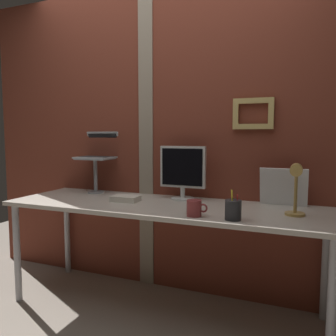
% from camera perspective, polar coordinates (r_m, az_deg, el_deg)
% --- Properties ---
extents(ground_plane, '(6.00, 6.00, 0.00)m').
position_cam_1_polar(ground_plane, '(2.69, -3.70, -22.58)').
color(ground_plane, gray).
extents(brick_wall_back, '(3.49, 0.15, 2.48)m').
position_cam_1_polar(brick_wall_back, '(2.78, 0.13, 4.96)').
color(brick_wall_back, brown).
rests_on(brick_wall_back, ground_plane).
extents(desk, '(2.28, 0.71, 0.78)m').
position_cam_1_polar(desk, '(2.42, -0.89, -7.72)').
color(desk, beige).
rests_on(desk, ground_plane).
extents(monitor, '(0.36, 0.18, 0.41)m').
position_cam_1_polar(monitor, '(2.56, 2.51, -0.33)').
color(monitor, silver).
rests_on(monitor, desk).
extents(laptop_stand, '(0.28, 0.22, 0.29)m').
position_cam_1_polar(laptop_stand, '(2.92, -12.20, -0.31)').
color(laptop_stand, gray).
rests_on(laptop_stand, desk).
extents(laptop, '(0.31, 0.30, 0.23)m').
position_cam_1_polar(laptop, '(2.97, -11.47, 2.93)').
color(laptop, '#ADB2B7').
rests_on(laptop, laptop_stand).
extents(whiteboard_panel, '(0.32, 0.08, 0.27)m').
position_cam_1_polar(whiteboard_panel, '(2.46, 18.97, -3.08)').
color(whiteboard_panel, white).
rests_on(whiteboard_panel, desk).
extents(desk_lamp, '(0.12, 0.20, 0.32)m').
position_cam_1_polar(desk_lamp, '(2.13, 20.84, -2.59)').
color(desk_lamp, tan).
rests_on(desk_lamp, desk).
extents(pen_cup, '(0.09, 0.09, 0.18)m').
position_cam_1_polar(pen_cup, '(2.00, 10.98, -6.97)').
color(pen_cup, '#262628').
rests_on(pen_cup, desk).
extents(coffee_mug, '(0.13, 0.09, 0.10)m').
position_cam_1_polar(coffee_mug, '(2.05, 4.50, -6.79)').
color(coffee_mug, maroon).
rests_on(coffee_mug, desk).
extents(paper_clutter_stack, '(0.21, 0.15, 0.04)m').
position_cam_1_polar(paper_clutter_stack, '(2.53, -7.19, -5.14)').
color(paper_clutter_stack, silver).
rests_on(paper_clutter_stack, desk).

